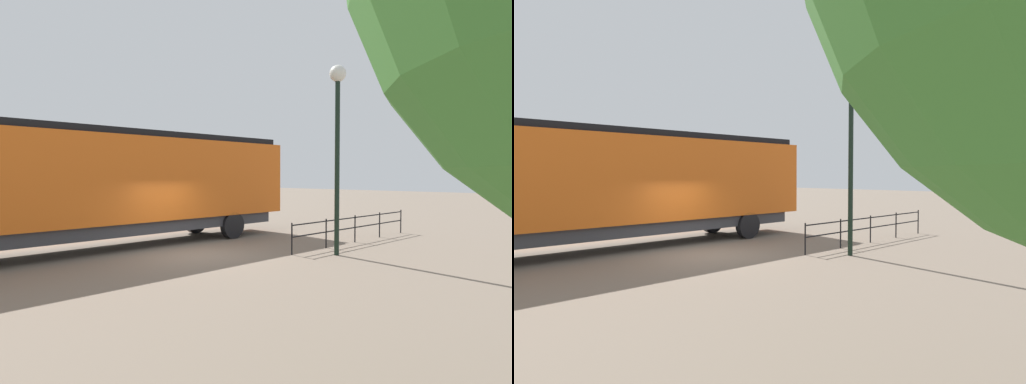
{
  "view_description": "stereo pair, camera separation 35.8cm",
  "coord_description": "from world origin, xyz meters",
  "views": [
    {
      "loc": [
        11.83,
        -8.96,
        2.66
      ],
      "look_at": [
        0.86,
        2.2,
        2.06
      ],
      "focal_mm": 31.01,
      "sensor_mm": 36.0,
      "label": 1
    },
    {
      "loc": [
        12.09,
        -8.71,
        2.66
      ],
      "look_at": [
        0.86,
        2.2,
        2.06
      ],
      "focal_mm": 31.01,
      "sensor_mm": 36.0,
      "label": 2
    }
  ],
  "objects": [
    {
      "name": "locomotive",
      "position": [
        -3.07,
        -1.12,
        2.39
      ],
      "size": [
        2.82,
        15.89,
        4.28
      ],
      "color": "orange",
      "rests_on": "ground_plane"
    },
    {
      "name": "platform_fence",
      "position": [
        2.43,
        6.19,
        0.7
      ],
      "size": [
        0.05,
        7.82,
        1.07
      ],
      "color": "black",
      "rests_on": "ground_plane"
    },
    {
      "name": "lamp_post",
      "position": [
        3.52,
        3.31,
        4.53
      ],
      "size": [
        0.55,
        0.55,
        6.26
      ],
      "color": "black",
      "rests_on": "ground_plane"
    },
    {
      "name": "ground_plane",
      "position": [
        0.0,
        0.0,
        0.0
      ],
      "size": [
        120.0,
        120.0,
        0.0
      ],
      "primitive_type": "plane",
      "color": "#756656"
    }
  ]
}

